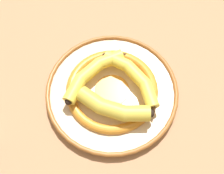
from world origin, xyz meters
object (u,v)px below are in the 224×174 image
(decorative_bowl, at_px, (112,91))
(banana_c, at_px, (112,107))
(banana_a, at_px, (135,77))
(banana_b, at_px, (93,72))

(decorative_bowl, distance_m, banana_c, 0.07)
(banana_a, relative_size, banana_c, 1.08)
(decorative_bowl, bearing_deg, banana_c, 36.47)
(banana_a, height_order, banana_c, banana_c)
(decorative_bowl, distance_m, banana_a, 0.07)
(decorative_bowl, bearing_deg, banana_b, -88.53)
(banana_a, relative_size, banana_b, 0.98)
(banana_b, relative_size, banana_c, 1.10)
(banana_c, bearing_deg, decorative_bowl, 106.75)
(banana_a, distance_m, banana_c, 0.10)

